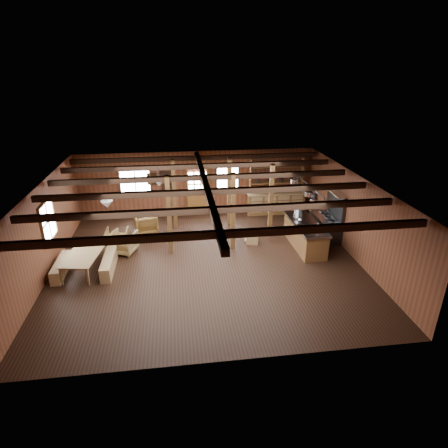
{
  "coord_description": "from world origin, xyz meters",
  "views": [
    {
      "loc": [
        -0.9,
        -10.93,
        6.15
      ],
      "look_at": [
        0.64,
        0.68,
        1.11
      ],
      "focal_mm": 30.0,
      "sensor_mm": 36.0,
      "label": 1
    }
  ],
  "objects_px": {
    "kitchen_island": "(305,235)",
    "dining_table": "(85,263)",
    "commercial_range": "(327,223)",
    "armchair_c": "(123,242)",
    "armchair_b": "(146,224)",
    "armchair_a": "(117,239)"
  },
  "relations": [
    {
      "from": "armchair_a",
      "to": "armchair_c",
      "type": "bearing_deg",
      "value": 124.18
    },
    {
      "from": "kitchen_island",
      "to": "armchair_c",
      "type": "height_order",
      "value": "kitchen_island"
    },
    {
      "from": "dining_table",
      "to": "armchair_c",
      "type": "xyz_separation_m",
      "value": [
        1.06,
        1.23,
        0.07
      ]
    },
    {
      "from": "dining_table",
      "to": "armchair_c",
      "type": "distance_m",
      "value": 1.62
    },
    {
      "from": "kitchen_island",
      "to": "armchair_c",
      "type": "bearing_deg",
      "value": 175.09
    },
    {
      "from": "kitchen_island",
      "to": "commercial_range",
      "type": "height_order",
      "value": "commercial_range"
    },
    {
      "from": "kitchen_island",
      "to": "armchair_c",
      "type": "relative_size",
      "value": 3.0
    },
    {
      "from": "commercial_range",
      "to": "armchair_c",
      "type": "distance_m",
      "value": 7.5
    },
    {
      "from": "dining_table",
      "to": "armchair_b",
      "type": "relative_size",
      "value": 2.1
    },
    {
      "from": "armchair_b",
      "to": "armchair_c",
      "type": "height_order",
      "value": "armchair_c"
    },
    {
      "from": "armchair_c",
      "to": "armchair_b",
      "type": "bearing_deg",
      "value": -93.64
    },
    {
      "from": "armchair_c",
      "to": "armchair_a",
      "type": "bearing_deg",
      "value": -36.68
    },
    {
      "from": "dining_table",
      "to": "kitchen_island",
      "type": "bearing_deg",
      "value": -74.79
    },
    {
      "from": "dining_table",
      "to": "armchair_c",
      "type": "height_order",
      "value": "armchair_c"
    },
    {
      "from": "kitchen_island",
      "to": "armchair_a",
      "type": "bearing_deg",
      "value": 171.97
    },
    {
      "from": "kitchen_island",
      "to": "dining_table",
      "type": "distance_m",
      "value": 7.55
    },
    {
      "from": "kitchen_island",
      "to": "commercial_range",
      "type": "relative_size",
      "value": 1.32
    },
    {
      "from": "commercial_range",
      "to": "armchair_b",
      "type": "xyz_separation_m",
      "value": [
        -6.81,
        1.41,
        -0.24
      ]
    },
    {
      "from": "commercial_range",
      "to": "dining_table",
      "type": "distance_m",
      "value": 8.67
    },
    {
      "from": "commercial_range",
      "to": "dining_table",
      "type": "xyz_separation_m",
      "value": [
        -8.55,
        -1.41,
        -0.31
      ]
    },
    {
      "from": "armchair_b",
      "to": "armchair_c",
      "type": "relative_size",
      "value": 0.99
    },
    {
      "from": "dining_table",
      "to": "armchair_a",
      "type": "xyz_separation_m",
      "value": [
        0.8,
        1.61,
        0.05
      ]
    }
  ]
}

